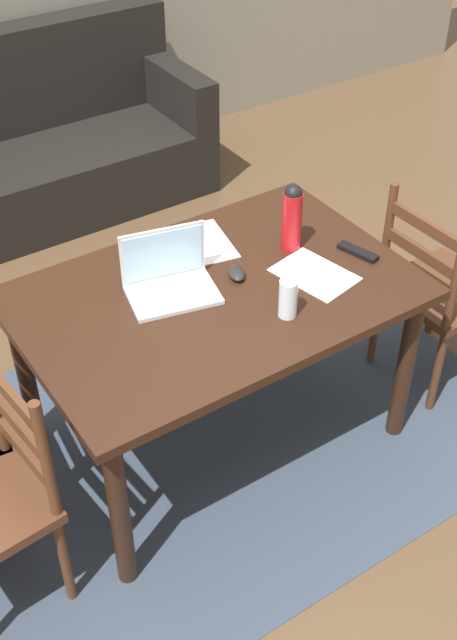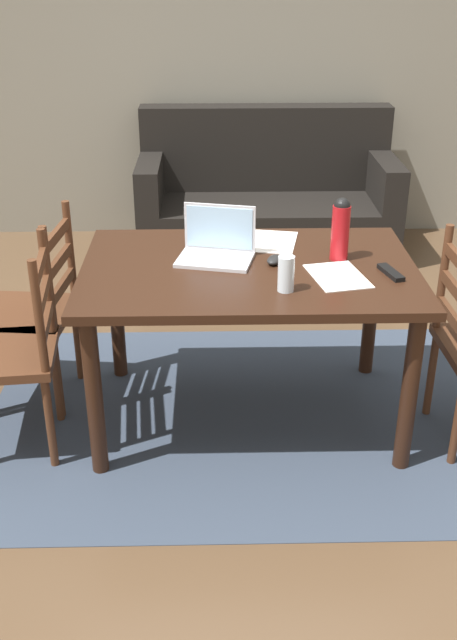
{
  "view_description": "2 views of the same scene",
  "coord_description": "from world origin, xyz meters",
  "px_view_note": "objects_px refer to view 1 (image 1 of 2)",
  "views": [
    {
      "loc": [
        -1.26,
        -1.98,
        2.54
      ],
      "look_at": [
        -0.0,
        -0.09,
        0.69
      ],
      "focal_mm": 44.93,
      "sensor_mm": 36.0,
      "label": 1
    },
    {
      "loc": [
        -0.16,
        -2.95,
        1.99
      ],
      "look_at": [
        -0.09,
        -0.04,
        0.53
      ],
      "focal_mm": 41.51,
      "sensor_mm": 36.0,
      "label": 2
    }
  ],
  "objects_px": {
    "chair_right_near": "(438,291)",
    "computer_mouse": "(237,273)",
    "couch": "(48,147)",
    "drinking_glass": "(288,298)",
    "laptop": "(169,276)",
    "tv_remote": "(358,252)",
    "dining_table": "(216,312)",
    "water_bottle": "(292,216)"
  },
  "relations": [
    {
      "from": "computer_mouse",
      "to": "couch",
      "type": "bearing_deg",
      "value": 108.01
    },
    {
      "from": "chair_right_near",
      "to": "drinking_glass",
      "type": "bearing_deg",
      "value": -175.7
    },
    {
      "from": "drinking_glass",
      "to": "computer_mouse",
      "type": "distance_m",
      "value": 0.29
    },
    {
      "from": "chair_right_near",
      "to": "computer_mouse",
      "type": "xyz_separation_m",
      "value": [
        -0.9,
        0.22,
        0.32
      ]
    },
    {
      "from": "dining_table",
      "to": "drinking_glass",
      "type": "xyz_separation_m",
      "value": [
        0.13,
        -0.26,
        0.17
      ]
    },
    {
      "from": "couch",
      "to": "tv_remote",
      "type": "relative_size",
      "value": 10.59
    },
    {
      "from": "water_bottle",
      "to": "drinking_glass",
      "type": "distance_m",
      "value": 0.43
    },
    {
      "from": "dining_table",
      "to": "tv_remote",
      "type": "relative_size",
      "value": 8.51
    },
    {
      "from": "chair_right_near",
      "to": "tv_remote",
      "type": "relative_size",
      "value": 5.59
    },
    {
      "from": "dining_table",
      "to": "chair_right_near",
      "type": "bearing_deg",
      "value": -10.78
    },
    {
      "from": "laptop",
      "to": "drinking_glass",
      "type": "bearing_deg",
      "value": -53.17
    },
    {
      "from": "couch",
      "to": "drinking_glass",
      "type": "relative_size",
      "value": 12.29
    },
    {
      "from": "drinking_glass",
      "to": "computer_mouse",
      "type": "relative_size",
      "value": 1.46
    },
    {
      "from": "drinking_glass",
      "to": "tv_remote",
      "type": "relative_size",
      "value": 0.86
    },
    {
      "from": "dining_table",
      "to": "water_bottle",
      "type": "xyz_separation_m",
      "value": [
        0.4,
        0.07,
        0.24
      ]
    },
    {
      "from": "drinking_glass",
      "to": "computer_mouse",
      "type": "bearing_deg",
      "value": 94.33
    },
    {
      "from": "computer_mouse",
      "to": "drinking_glass",
      "type": "bearing_deg",
      "value": -64.44
    },
    {
      "from": "dining_table",
      "to": "computer_mouse",
      "type": "height_order",
      "value": "computer_mouse"
    },
    {
      "from": "couch",
      "to": "water_bottle",
      "type": "relative_size",
      "value": 6.45
    },
    {
      "from": "couch",
      "to": "tv_remote",
      "type": "height_order",
      "value": "couch"
    },
    {
      "from": "laptop",
      "to": "tv_remote",
      "type": "relative_size",
      "value": 2.12
    },
    {
      "from": "water_bottle",
      "to": "laptop",
      "type": "bearing_deg",
      "value": 176.92
    },
    {
      "from": "computer_mouse",
      "to": "laptop",
      "type": "bearing_deg",
      "value": -175.37
    },
    {
      "from": "tv_remote",
      "to": "couch",
      "type": "bearing_deg",
      "value": 83.53
    },
    {
      "from": "couch",
      "to": "drinking_glass",
      "type": "distance_m",
      "value": 2.5
    },
    {
      "from": "water_bottle",
      "to": "drinking_glass",
      "type": "bearing_deg",
      "value": -128.53
    },
    {
      "from": "dining_table",
      "to": "drinking_glass",
      "type": "height_order",
      "value": "drinking_glass"
    },
    {
      "from": "dining_table",
      "to": "tv_remote",
      "type": "bearing_deg",
      "value": -10.32
    },
    {
      "from": "water_bottle",
      "to": "couch",
      "type": "bearing_deg",
      "value": 94.45
    },
    {
      "from": "couch",
      "to": "drinking_glass",
      "type": "height_order",
      "value": "couch"
    },
    {
      "from": "chair_right_near",
      "to": "dining_table",
      "type": "bearing_deg",
      "value": 169.22
    },
    {
      "from": "couch",
      "to": "computer_mouse",
      "type": "relative_size",
      "value": 18.0
    },
    {
      "from": "couch",
      "to": "computer_mouse",
      "type": "xyz_separation_m",
      "value": [
        -0.12,
        -2.16,
        0.43
      ]
    },
    {
      "from": "dining_table",
      "to": "drinking_glass",
      "type": "relative_size",
      "value": 9.88
    },
    {
      "from": "drinking_glass",
      "to": "chair_right_near",
      "type": "bearing_deg",
      "value": 4.3
    },
    {
      "from": "chair_right_near",
      "to": "computer_mouse",
      "type": "height_order",
      "value": "chair_right_near"
    },
    {
      "from": "couch",
      "to": "water_bottle",
      "type": "distance_m",
      "value": 2.19
    },
    {
      "from": "water_bottle",
      "to": "drinking_glass",
      "type": "xyz_separation_m",
      "value": [
        -0.26,
        -0.33,
        -0.07
      ]
    },
    {
      "from": "dining_table",
      "to": "water_bottle",
      "type": "height_order",
      "value": "water_bottle"
    },
    {
      "from": "laptop",
      "to": "dining_table",
      "type": "bearing_deg",
      "value": -36.87
    },
    {
      "from": "chair_right_near",
      "to": "water_bottle",
      "type": "bearing_deg",
      "value": 156.52
    },
    {
      "from": "chair_right_near",
      "to": "tv_remote",
      "type": "bearing_deg",
      "value": 168.58
    }
  ]
}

